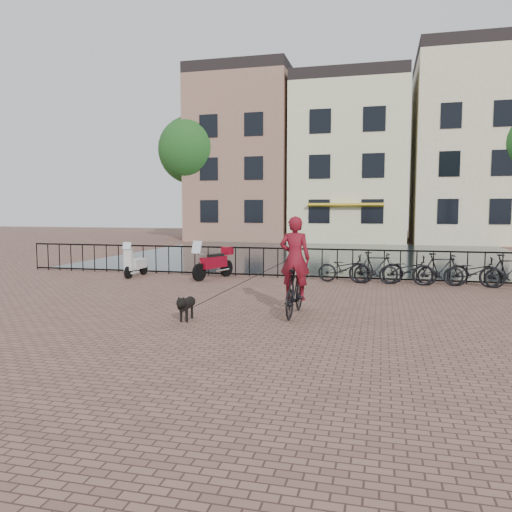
% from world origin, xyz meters
% --- Properties ---
extents(ground, '(100.00, 100.00, 0.00)m').
position_xyz_m(ground, '(0.00, 0.00, 0.00)').
color(ground, brown).
rests_on(ground, ground).
extents(canal_water, '(20.00, 20.00, 0.00)m').
position_xyz_m(canal_water, '(0.00, 17.30, 0.00)').
color(canal_water, black).
rests_on(canal_water, ground).
extents(railing, '(20.00, 0.05, 1.02)m').
position_xyz_m(railing, '(0.00, 8.00, 0.50)').
color(railing, black).
rests_on(railing, ground).
extents(canal_house_left, '(7.50, 9.00, 12.80)m').
position_xyz_m(canal_house_left, '(-7.50, 30.00, 6.40)').
color(canal_house_left, '#896450').
rests_on(canal_house_left, ground).
extents(canal_house_mid, '(8.00, 9.50, 11.80)m').
position_xyz_m(canal_house_mid, '(0.50, 30.00, 5.90)').
color(canal_house_mid, beige).
rests_on(canal_house_mid, ground).
extents(canal_house_right, '(7.00, 9.00, 13.30)m').
position_xyz_m(canal_house_right, '(8.50, 30.00, 6.65)').
color(canal_house_right, beige).
rests_on(canal_house_right, ground).
extents(tree_far_left, '(5.04, 5.04, 9.27)m').
position_xyz_m(tree_far_left, '(-11.00, 27.00, 6.73)').
color(tree_far_left, black).
rests_on(tree_far_left, ground).
extents(cyclist, '(0.81, 1.86, 2.53)m').
position_xyz_m(cyclist, '(1.09, 2.12, 0.96)').
color(cyclist, black).
rests_on(cyclist, ground).
extents(dog, '(0.33, 0.83, 0.55)m').
position_xyz_m(dog, '(-1.02, 1.10, 0.27)').
color(dog, black).
rests_on(dog, ground).
extents(motorcycle, '(1.08, 1.91, 1.34)m').
position_xyz_m(motorcycle, '(-2.54, 7.21, 0.67)').
color(motorcycle, maroon).
rests_on(motorcycle, ground).
extents(scooter, '(0.41, 1.36, 1.26)m').
position_xyz_m(scooter, '(-5.30, 7.07, 0.63)').
color(scooter, beige).
rests_on(scooter, ground).
extents(parked_bike_0, '(1.77, 0.77, 0.90)m').
position_xyz_m(parked_bike_0, '(1.80, 7.40, 0.45)').
color(parked_bike_0, black).
rests_on(parked_bike_0, ground).
extents(parked_bike_1, '(1.70, 0.61, 1.00)m').
position_xyz_m(parked_bike_1, '(2.75, 7.40, 0.50)').
color(parked_bike_1, black).
rests_on(parked_bike_1, ground).
extents(parked_bike_2, '(1.72, 0.60, 0.90)m').
position_xyz_m(parked_bike_2, '(3.70, 7.40, 0.45)').
color(parked_bike_2, black).
rests_on(parked_bike_2, ground).
extents(parked_bike_3, '(1.72, 0.72, 1.00)m').
position_xyz_m(parked_bike_3, '(4.65, 7.40, 0.50)').
color(parked_bike_3, black).
rests_on(parked_bike_3, ground).
extents(parked_bike_4, '(1.77, 0.76, 0.90)m').
position_xyz_m(parked_bike_4, '(5.60, 7.40, 0.45)').
color(parked_bike_4, black).
rests_on(parked_bike_4, ground).
extents(parked_bike_5, '(1.69, 0.58, 1.00)m').
position_xyz_m(parked_bike_5, '(6.55, 7.40, 0.50)').
color(parked_bike_5, black).
rests_on(parked_bike_5, ground).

